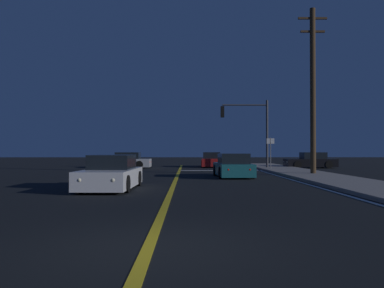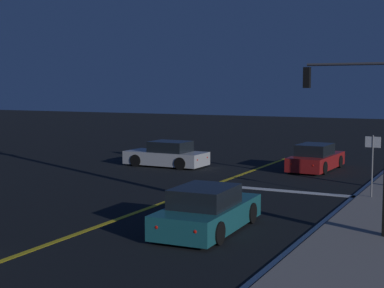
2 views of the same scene
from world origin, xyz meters
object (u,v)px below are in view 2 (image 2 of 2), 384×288
car_far_approaching_teal (207,211)px  traffic_signal_near_right (359,99)px  car_mid_block_red (316,159)px  street_sign_corner (372,157)px  car_following_oncoming_silver (167,155)px

car_far_approaching_teal → traffic_signal_near_right: traffic_signal_near_right is taller
car_mid_block_red → street_sign_corner: (3.94, -7.01, 1.06)m
traffic_signal_near_right → street_sign_corner: traffic_signal_near_right is taller
traffic_signal_near_right → street_sign_corner: bearing=111.2°
car_following_oncoming_silver → street_sign_corner: bearing=-112.1°
traffic_signal_near_right → car_mid_block_red: bearing=-55.9°
car_mid_block_red → car_following_oncoming_silver: 7.76m
car_far_approaching_teal → street_sign_corner: size_ratio=1.85×
car_far_approaching_teal → car_following_oncoming_silver: same height
car_far_approaching_teal → street_sign_corner: (3.53, 6.79, 1.06)m
car_following_oncoming_silver → traffic_signal_near_right: 10.96m
car_mid_block_red → traffic_signal_near_right: (2.85, -4.21, 3.13)m
street_sign_corner → car_following_oncoming_silver: bearing=156.9°
car_mid_block_red → car_following_oncoming_silver: (-7.45, -2.16, 0.00)m
car_following_oncoming_silver → traffic_signal_near_right: bearing=-100.3°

